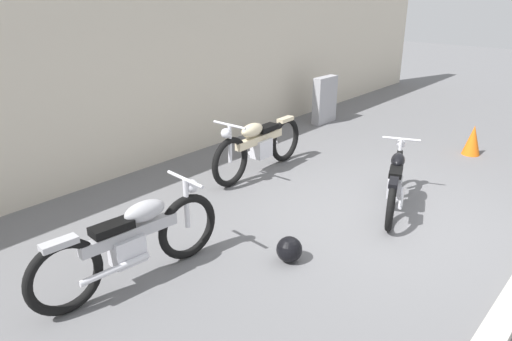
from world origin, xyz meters
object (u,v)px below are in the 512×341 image
object	(u,v)px
traffic_cone	(473,140)
motorcycle_cream	(259,145)
helmet	(289,249)
motorcycle_black	(395,181)
stone_marker	(325,100)
motorcycle_silver	(133,242)

from	to	relation	value
traffic_cone	motorcycle_cream	world-z (taller)	motorcycle_cream
helmet	motorcycle_black	xyz separation A→B (m)	(2.04, -0.29, 0.27)
stone_marker	motorcycle_silver	distance (m)	6.83
motorcycle_cream	helmet	bearing A→B (deg)	45.53
helmet	motorcycle_cream	distance (m)	2.77
helmet	traffic_cone	size ratio (longest dim) A/B	0.54
motorcycle_silver	stone_marker	bearing A→B (deg)	21.41
motorcycle_black	motorcycle_cream	bearing A→B (deg)	72.99
motorcycle_silver	motorcycle_cream	bearing A→B (deg)	22.89
stone_marker	motorcycle_cream	distance (m)	3.44
traffic_cone	motorcycle_cream	bearing A→B (deg)	143.65
stone_marker	traffic_cone	world-z (taller)	stone_marker
stone_marker	motorcycle_black	world-z (taller)	stone_marker
motorcycle_black	helmet	bearing A→B (deg)	150.54
helmet	traffic_cone	xyz separation A→B (m)	(5.10, -0.36, 0.13)
helmet	motorcycle_silver	size ratio (longest dim) A/B	0.13
stone_marker	helmet	xyz separation A→B (m)	(-5.18, -2.90, -0.37)
helmet	motorcycle_black	distance (m)	2.08
stone_marker	motorcycle_cream	bearing A→B (deg)	-165.22
helmet	motorcycle_silver	xyz separation A→B (m)	(-1.37, 1.00, 0.33)
motorcycle_silver	motorcycle_cream	xyz separation A→B (m)	(3.23, 1.03, 0.01)
stone_marker	traffic_cone	xyz separation A→B (m)	(-0.08, -3.26, -0.24)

